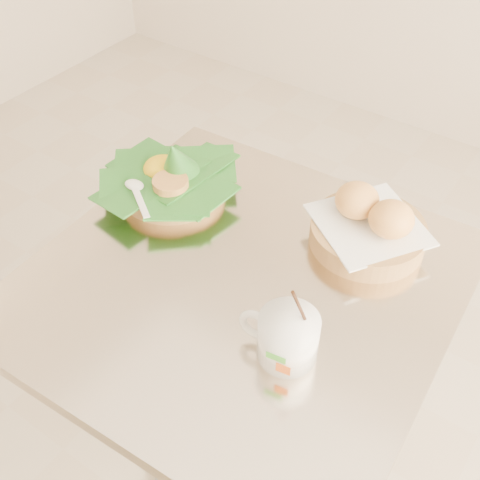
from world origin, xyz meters
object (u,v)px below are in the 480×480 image
Objects in this scene: rice_basket at (171,177)px; coffee_mug at (286,336)px; cafe_table at (241,355)px; bread_basket at (369,226)px.

coffee_mug is at bearing -27.67° from rice_basket.
cafe_table is at bearing -25.27° from rice_basket.
cafe_table is at bearing -122.98° from bread_basket.
coffee_mug is (0.01, -0.30, 0.00)m from bread_basket.
rice_basket is at bearing 154.73° from cafe_table.
rice_basket is 1.64× the size of coffee_mug.
bread_basket is at bearing 57.02° from cafe_table.
cafe_table is 2.84× the size of rice_basket.
coffee_mug is at bearing -88.31° from bread_basket.
coffee_mug reaches higher than cafe_table.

